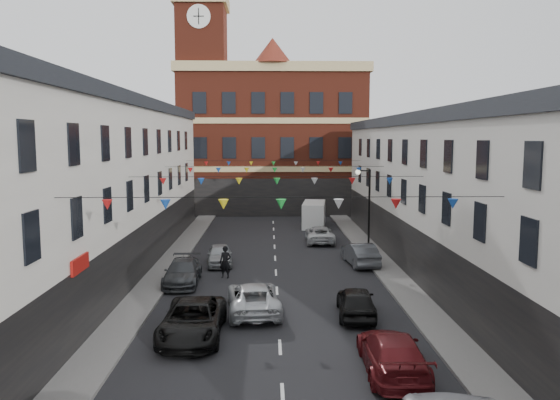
{
  "coord_description": "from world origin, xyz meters",
  "views": [
    {
      "loc": [
        -0.43,
        -24.76,
        8.25
      ],
      "look_at": [
        0.28,
        9.43,
        4.33
      ],
      "focal_mm": 35.0,
      "sensor_mm": 36.0,
      "label": 1
    }
  ],
  "objects": [
    {
      "name": "ground",
      "position": [
        0.0,
        0.0,
        0.0
      ],
      "size": [
        160.0,
        160.0,
        0.0
      ],
      "primitive_type": "plane",
      "color": "black",
      "rests_on": "ground"
    },
    {
      "name": "pavement_left",
      "position": [
        -6.9,
        2.0,
        0.07
      ],
      "size": [
        1.8,
        64.0,
        0.15
      ],
      "primitive_type": "cube",
      "color": "#605E5B",
      "rests_on": "ground"
    },
    {
      "name": "pavement_right",
      "position": [
        6.9,
        2.0,
        0.07
      ],
      "size": [
        1.8,
        64.0,
        0.15
      ],
      "primitive_type": "cube",
      "color": "#605E5B",
      "rests_on": "ground"
    },
    {
      "name": "terrace_left",
      "position": [
        -11.78,
        1.0,
        5.35
      ],
      "size": [
        8.4,
        56.0,
        10.7
      ],
      "color": "silver",
      "rests_on": "ground"
    },
    {
      "name": "terrace_right",
      "position": [
        11.78,
        1.0,
        4.85
      ],
      "size": [
        8.4,
        56.0,
        9.7
      ],
      "color": "beige",
      "rests_on": "ground"
    },
    {
      "name": "civic_building",
      "position": [
        0.0,
        37.95,
        8.14
      ],
      "size": [
        20.6,
        13.3,
        18.5
      ],
      "color": "maroon",
      "rests_on": "ground"
    },
    {
      "name": "clock_tower",
      "position": [
        -7.5,
        35.0,
        14.93
      ],
      "size": [
        5.6,
        5.6,
        30.0
      ],
      "color": "maroon",
      "rests_on": "ground"
    },
    {
      "name": "distant_hill",
      "position": [
        -4.0,
        62.0,
        5.0
      ],
      "size": [
        40.0,
        14.0,
        10.0
      ],
      "primitive_type": "cube",
      "color": "#2E4D24",
      "rests_on": "ground"
    },
    {
      "name": "street_lamp",
      "position": [
        6.55,
        14.0,
        3.9
      ],
      "size": [
        1.1,
        0.36,
        6.0
      ],
      "color": "black",
      "rests_on": "ground"
    },
    {
      "name": "car_left_c",
      "position": [
        -3.6,
        -2.84,
        0.74
      ],
      "size": [
        2.5,
        5.36,
        1.49
      ],
      "primitive_type": "imported",
      "rotation": [
        0.0,
        0.0,
        -0.01
      ],
      "color": "black",
      "rests_on": "ground"
    },
    {
      "name": "car_left_d",
      "position": [
        -5.32,
        5.53,
        0.68
      ],
      "size": [
        2.05,
        4.75,
        1.36
      ],
      "primitive_type": "imported",
      "rotation": [
        0.0,
        0.0,
        0.03
      ],
      "color": "#36393D",
      "rests_on": "ground"
    },
    {
      "name": "car_left_e",
      "position": [
        -3.63,
        10.16,
        0.67
      ],
      "size": [
        1.93,
        4.04,
        1.33
      ],
      "primitive_type": "imported",
      "rotation": [
        0.0,
        0.0,
        0.09
      ],
      "color": "#999DA1",
      "rests_on": "ground"
    },
    {
      "name": "car_right_c",
      "position": [
        3.9,
        -6.46,
        0.73
      ],
      "size": [
        2.21,
        5.11,
        1.46
      ],
      "primitive_type": "imported",
      "rotation": [
        0.0,
        0.0,
        3.11
      ],
      "color": "#5A1216",
      "rests_on": "ground"
    },
    {
      "name": "car_right_d",
      "position": [
        3.6,
        -0.37,
        0.71
      ],
      "size": [
        1.99,
        4.29,
        1.42
      ],
      "primitive_type": "imported",
      "rotation": [
        0.0,
        0.0,
        3.07
      ],
      "color": "black",
      "rests_on": "ground"
    },
    {
      "name": "car_right_e",
      "position": [
        5.5,
        9.94,
        0.73
      ],
      "size": [
        2.02,
        4.59,
        1.46
      ],
      "primitive_type": "imported",
      "rotation": [
        0.0,
        0.0,
        3.25
      ],
      "color": "#484B4F",
      "rests_on": "ground"
    },
    {
      "name": "car_right_f",
      "position": [
        3.6,
        17.66,
        0.65
      ],
      "size": [
        2.29,
        4.75,
        1.3
      ],
      "primitive_type": "imported",
      "rotation": [
        0.0,
        0.0,
        3.11
      ],
      "color": "silver",
      "rests_on": "ground"
    },
    {
      "name": "moving_car",
      "position": [
        -1.17,
        0.39,
        0.71
      ],
      "size": [
        2.82,
        5.3,
        1.42
      ],
      "primitive_type": "imported",
      "rotation": [
        0.0,
        0.0,
        3.23
      ],
      "color": "silver",
      "rests_on": "ground"
    },
    {
      "name": "white_van",
      "position": [
        3.8,
        25.56,
        1.13
      ],
      "size": [
        2.62,
        5.33,
        2.26
      ],
      "primitive_type": "cube",
      "rotation": [
        0.0,
        0.0,
        -0.13
      ],
      "color": "silver",
      "rests_on": "ground"
    },
    {
      "name": "pedestrian",
      "position": [
        -3.0,
        6.81,
        0.95
      ],
      "size": [
        0.79,
        0.61,
        1.91
      ],
      "primitive_type": "imported",
      "rotation": [
        0.0,
        0.0,
        -0.25
      ],
      "color": "black",
      "rests_on": "ground"
    }
  ]
}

